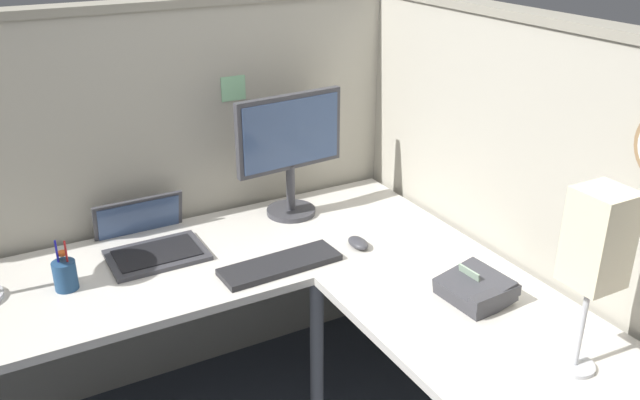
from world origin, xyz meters
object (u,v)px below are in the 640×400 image
object	(u,v)px
monitor	(290,146)
pen_cup	(65,275)
computer_mouse	(358,243)
office_phone	(477,290)
laptop	(149,240)
desk_lamp_paper	(598,244)
keyboard	(280,264)

from	to	relation	value
monitor	pen_cup	bearing A→B (deg)	-169.66
monitor	pen_cup	distance (m)	0.96
computer_mouse	office_phone	distance (m)	0.51
laptop	office_phone	xyz separation A→B (m)	(0.82, -0.87, 0.01)
laptop	desk_lamp_paper	distance (m)	1.55
laptop	pen_cup	distance (m)	0.36
monitor	pen_cup	xyz separation A→B (m)	(-0.91, -0.17, -0.24)
monitor	keyboard	world-z (taller)	monitor
laptop	pen_cup	bearing A→B (deg)	-152.95
laptop	computer_mouse	xyz separation A→B (m)	(0.68, -0.38, -0.01)
monitor	laptop	size ratio (longest dim) A/B	1.31
monitor	desk_lamp_paper	size ratio (longest dim) A/B	0.94
monitor	computer_mouse	bearing A→B (deg)	-77.21
monitor	desk_lamp_paper	distance (m)	1.29
monitor	office_phone	xyz separation A→B (m)	(0.23, -0.87, -0.26)
laptop	office_phone	size ratio (longest dim) A/B	1.77
keyboard	pen_cup	distance (m)	0.71
monitor	keyboard	xyz separation A→B (m)	(-0.23, -0.38, -0.28)
pen_cup	office_phone	world-z (taller)	pen_cup
keyboard	pen_cup	size ratio (longest dim) A/B	2.39
office_phone	monitor	bearing A→B (deg)	104.63
pen_cup	desk_lamp_paper	xyz separation A→B (m)	(1.15, -1.10, 0.33)
computer_mouse	office_phone	bearing A→B (deg)	-73.95
keyboard	computer_mouse	world-z (taller)	computer_mouse
laptop	pen_cup	size ratio (longest dim) A/B	2.13
keyboard	pen_cup	xyz separation A→B (m)	(-0.68, 0.21, 0.04)
laptop	office_phone	world-z (taller)	laptop
laptop	keyboard	bearing A→B (deg)	-46.38
monitor	laptop	world-z (taller)	monitor
monitor	desk_lamp_paper	xyz separation A→B (m)	(0.24, -1.26, 0.09)
computer_mouse	desk_lamp_paper	size ratio (longest dim) A/B	0.20
office_phone	computer_mouse	bearing A→B (deg)	106.05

